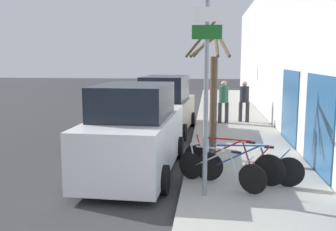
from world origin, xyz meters
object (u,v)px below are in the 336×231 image
object	(u,v)px
bicycle_2	(231,162)
street_tree	(212,91)
parked_car_0	(136,133)
pedestrian_near	(224,99)
pedestrian_far	(244,98)
bicycle_0	(220,169)
bicycle_1	(248,167)
traffic_light	(208,56)
signpost	(206,90)
parked_car_1	(166,107)

from	to	relation	value
bicycle_2	street_tree	distance (m)	2.34
parked_car_0	pedestrian_near	distance (m)	7.41
pedestrian_far	street_tree	xyz separation A→B (m)	(-1.44, -6.29, 0.83)
bicycle_0	parked_car_0	xyz separation A→B (m)	(-2.10, 1.23, 0.52)
bicycle_1	pedestrian_far	world-z (taller)	pedestrian_far
parked_car_0	street_tree	distance (m)	2.41
bicycle_1	parked_car_0	world-z (taller)	parked_car_0
traffic_light	parked_car_0	bearing A→B (deg)	-97.31
signpost	bicycle_2	xyz separation A→B (m)	(0.59, 1.11, -1.74)
parked_car_0	pedestrian_far	distance (m)	8.09
signpost	parked_car_1	xyz separation A→B (m)	(-1.64, 7.21, -1.30)
pedestrian_far	traffic_light	xyz separation A→B (m)	(-1.64, 6.11, 1.85)
pedestrian_far	traffic_light	distance (m)	6.59
pedestrian_near	pedestrian_far	distance (m)	0.98
bicycle_2	parked_car_1	size ratio (longest dim) A/B	0.47
bicycle_1	parked_car_1	xyz separation A→B (m)	(-2.58, 6.37, 0.47)
signpost	traffic_light	size ratio (longest dim) A/B	0.86
pedestrian_near	traffic_light	bearing A→B (deg)	78.11
bicycle_0	parked_car_0	world-z (taller)	parked_car_0
bicycle_2	bicycle_0	bearing A→B (deg)	177.85
parked_car_0	pedestrian_far	xyz separation A→B (m)	(3.37, 7.35, 0.14)
parked_car_1	pedestrian_far	world-z (taller)	parked_car_1
bicycle_2	parked_car_1	distance (m)	6.50
bicycle_0	bicycle_2	xyz separation A→B (m)	(0.27, 0.51, 0.04)
signpost	parked_car_0	bearing A→B (deg)	134.22
signpost	parked_car_1	distance (m)	7.50
bicycle_1	parked_car_0	size ratio (longest dim) A/B	0.49
pedestrian_near	street_tree	bearing A→B (deg)	-113.40
traffic_light	street_tree	bearing A→B (deg)	-89.07
signpost	parked_car_0	world-z (taller)	signpost
signpost	bicycle_2	distance (m)	2.15
pedestrian_near	traffic_light	size ratio (longest dim) A/B	0.40
bicycle_2	parked_car_0	world-z (taller)	parked_car_0
bicycle_0	bicycle_2	world-z (taller)	bicycle_2
bicycle_2	parked_car_0	size ratio (longest dim) A/B	0.47
street_tree	parked_car_0	bearing A→B (deg)	-151.25
bicycle_0	bicycle_1	size ratio (longest dim) A/B	0.78
bicycle_1	pedestrian_far	size ratio (longest dim) A/B	1.32
signpost	parked_car_1	size ratio (longest dim) A/B	0.80
parked_car_1	traffic_light	xyz separation A→B (m)	(1.58, 8.08, 2.03)
signpost	parked_car_0	size ratio (longest dim) A/B	0.80
traffic_light	parked_car_1	bearing A→B (deg)	-101.08
bicycle_1	bicycle_2	xyz separation A→B (m)	(-0.35, 0.28, 0.02)
bicycle_2	pedestrian_near	world-z (taller)	pedestrian_near
traffic_light	bicycle_2	bearing A→B (deg)	-87.40
bicycle_0	parked_car_0	distance (m)	2.49
parked_car_1	street_tree	distance (m)	4.78
bicycle_1	street_tree	world-z (taller)	street_tree
bicycle_2	pedestrian_near	size ratio (longest dim) A/B	1.24
street_tree	signpost	bearing A→B (deg)	-92.89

